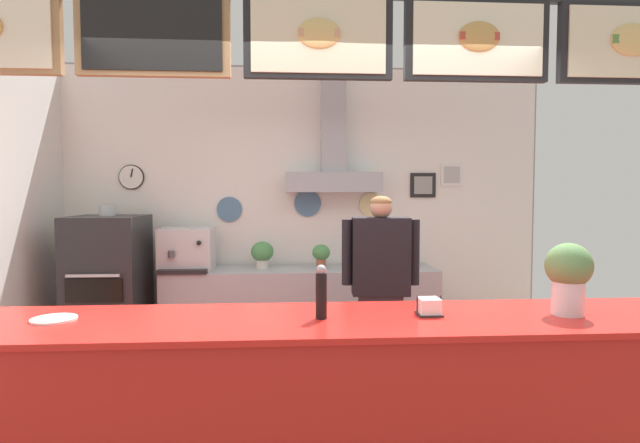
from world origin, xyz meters
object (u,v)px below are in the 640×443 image
object	(u,v)px
potted_sage	(393,250)
condiment_plate	(54,319)
napkin_holder	(429,307)
espresso_machine	(187,249)
pepper_grinder	(321,292)
shop_worker	(380,298)
potted_thyme	(262,253)
potted_rosemary	(321,254)
basil_vase	(568,276)
pizza_oven	(109,295)

from	to	relation	value
potted_sage	condiment_plate	bearing A→B (deg)	-132.51
potted_sage	napkin_holder	size ratio (longest dim) A/B	2.29
espresso_machine	pepper_grinder	bearing A→B (deg)	-64.95
shop_worker	potted_sage	xyz separation A→B (m)	(0.36, 1.22, 0.22)
shop_worker	pepper_grinder	xyz separation A→B (m)	(-0.54, -1.26, 0.30)
potted_thyme	potted_rosemary	bearing A→B (deg)	-4.22
shop_worker	basil_vase	bearing A→B (deg)	124.72
shop_worker	napkin_holder	world-z (taller)	shop_worker
shop_worker	potted_rosemary	size ratio (longest dim) A/B	6.99
pizza_oven	potted_thyme	bearing A→B (deg)	10.81
pizza_oven	basil_vase	bearing A→B (deg)	-35.66
potted_rosemary	potted_thyme	size ratio (longest dim) A/B	0.89
potted_sage	basil_vase	distance (m)	2.51
condiment_plate	pizza_oven	bearing A→B (deg)	102.45
potted_thyme	pepper_grinder	bearing A→B (deg)	-80.57
espresso_machine	napkin_holder	size ratio (longest dim) A/B	3.78
shop_worker	pepper_grinder	size ratio (longest dim) A/B	6.07
shop_worker	basil_vase	xyz separation A→B (m)	(0.75, -1.26, 0.36)
pepper_grinder	espresso_machine	bearing A→B (deg)	115.05
shop_worker	condiment_plate	xyz separation A→B (m)	(-1.86, -1.20, 0.17)
pizza_oven	condiment_plate	size ratio (longest dim) A/B	7.25
basil_vase	pepper_grinder	bearing A→B (deg)	179.97
pizza_oven	potted_thyme	world-z (taller)	pizza_oven
potted_rosemary	napkin_holder	distance (m)	2.43
pizza_oven	condiment_plate	bearing A→B (deg)	-77.55
potted_rosemary	pepper_grinder	bearing A→B (deg)	-93.91
potted_rosemary	pizza_oven	bearing A→B (deg)	-173.54
espresso_machine	potted_thyme	bearing A→B (deg)	4.94
potted_thyme	pepper_grinder	size ratio (longest dim) A/B	0.97
potted_rosemary	pepper_grinder	world-z (taller)	pepper_grinder
espresso_machine	potted_thyme	size ratio (longest dim) A/B	1.87
espresso_machine	potted_rosemary	xyz separation A→B (m)	(1.30, 0.02, -0.06)
shop_worker	potted_thyme	world-z (taller)	shop_worker
espresso_machine	basil_vase	distance (m)	3.42
potted_rosemary	pepper_grinder	xyz separation A→B (m)	(-0.17, -2.44, 0.10)
potted_rosemary	condiment_plate	world-z (taller)	potted_rosemary
potted_rosemary	basil_vase	bearing A→B (deg)	-65.39
espresso_machine	potted_thyme	distance (m)	0.72
pizza_oven	potted_sage	size ratio (longest dim) A/B	5.21
shop_worker	napkin_holder	bearing A→B (deg)	95.21
potted_thyme	shop_worker	bearing A→B (deg)	-52.23
potted_rosemary	potted_sage	bearing A→B (deg)	2.96
espresso_machine	condiment_plate	bearing A→B (deg)	-94.76
condiment_plate	basil_vase	world-z (taller)	basil_vase
napkin_holder	shop_worker	bearing A→B (deg)	91.21
condiment_plate	napkin_holder	xyz separation A→B (m)	(1.89, -0.02, 0.03)
pizza_oven	pepper_grinder	world-z (taller)	pizza_oven
potted_rosemary	potted_thyme	distance (m)	0.58
espresso_machine	potted_rosemary	world-z (taller)	espresso_machine
pizza_oven	potted_rosemary	distance (m)	2.01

